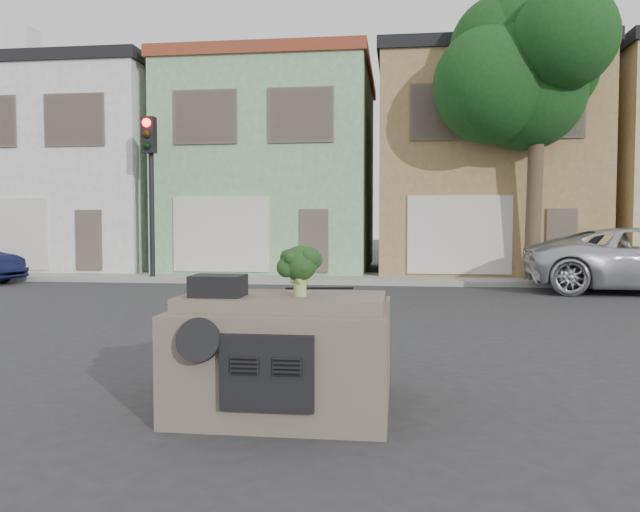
# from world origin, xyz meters

# --- Properties ---
(ground_plane) EXTENTS (120.00, 120.00, 0.00)m
(ground_plane) POSITION_xyz_m (0.00, 0.00, 0.00)
(ground_plane) COLOR #303033
(ground_plane) RESTS_ON ground
(sidewalk) EXTENTS (40.00, 3.00, 0.15)m
(sidewalk) POSITION_xyz_m (0.00, 10.50, 0.07)
(sidewalk) COLOR gray
(sidewalk) RESTS_ON ground
(townhouse_white) EXTENTS (7.20, 8.20, 7.55)m
(townhouse_white) POSITION_xyz_m (-11.00, 14.50, 3.77)
(townhouse_white) COLOR white
(townhouse_white) RESTS_ON ground
(townhouse_mint) EXTENTS (7.20, 8.20, 7.55)m
(townhouse_mint) POSITION_xyz_m (-3.50, 14.50, 3.77)
(townhouse_mint) COLOR #86B482
(townhouse_mint) RESTS_ON ground
(townhouse_tan) EXTENTS (7.20, 8.20, 7.55)m
(townhouse_tan) POSITION_xyz_m (4.00, 14.50, 3.77)
(townhouse_tan) COLOR #9A7A4D
(townhouse_tan) RESTS_ON ground
(traffic_signal) EXTENTS (0.40, 0.40, 5.10)m
(traffic_signal) POSITION_xyz_m (-6.50, 9.50, 2.55)
(traffic_signal) COLOR black
(traffic_signal) RESTS_ON ground
(tree_near) EXTENTS (4.40, 4.00, 8.50)m
(tree_near) POSITION_xyz_m (5.00, 9.80, 4.25)
(tree_near) COLOR #153D16
(tree_near) RESTS_ON ground
(car_dashboard) EXTENTS (2.00, 1.80, 1.12)m
(car_dashboard) POSITION_xyz_m (0.00, -3.00, 0.56)
(car_dashboard) COLOR #675B4D
(car_dashboard) RESTS_ON ground
(instrument_hump) EXTENTS (0.48, 0.38, 0.20)m
(instrument_hump) POSITION_xyz_m (-0.58, -3.35, 1.22)
(instrument_hump) COLOR black
(instrument_hump) RESTS_ON car_dashboard
(wiper_arm) EXTENTS (0.69, 0.15, 0.02)m
(wiper_arm) POSITION_xyz_m (0.28, -2.62, 1.13)
(wiper_arm) COLOR black
(wiper_arm) RESTS_ON car_dashboard
(broccoli) EXTENTS (0.51, 0.51, 0.48)m
(broccoli) POSITION_xyz_m (0.17, -3.23, 1.36)
(broccoli) COLOR #173213
(broccoli) RESTS_ON car_dashboard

